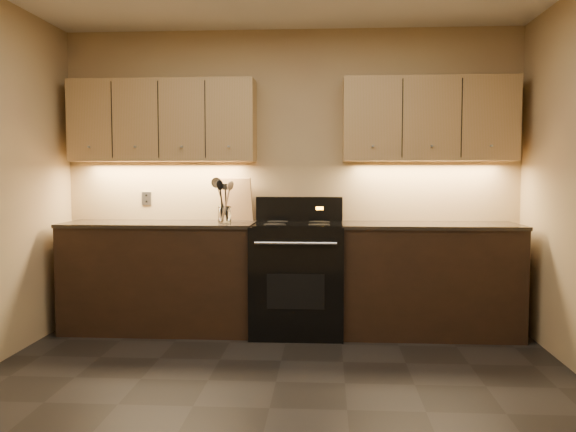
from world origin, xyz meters
name	(u,v)px	position (x,y,z in m)	size (l,w,h in m)	color
floor	(269,408)	(0.00, 0.00, 0.00)	(4.00, 4.00, 0.00)	black
wall_back	(290,179)	(0.00, 2.00, 1.30)	(4.00, 0.04, 2.60)	tan
counter_left	(161,276)	(-1.10, 1.70, 0.47)	(1.62, 0.62, 0.93)	black
counter_right	(429,279)	(1.18, 1.70, 0.47)	(1.46, 0.62, 0.93)	black
stove	(298,276)	(0.08, 1.68, 0.48)	(0.76, 0.68, 1.14)	black
upper_cab_left	(163,121)	(-1.10, 1.85, 1.80)	(1.60, 0.30, 0.70)	tan
upper_cab_right	(429,119)	(1.18, 1.85, 1.80)	(1.44, 0.30, 0.70)	tan
outlet_plate	(147,198)	(-1.30, 1.99, 1.12)	(0.09, 0.01, 0.12)	#B2B5BA
utensil_crock	(225,215)	(-0.55, 1.73, 0.99)	(0.12, 0.12, 0.14)	white
cutting_board	(236,199)	(-0.48, 1.96, 1.12)	(0.30, 0.02, 0.38)	tan
wooden_spoon	(222,201)	(-0.56, 1.72, 1.11)	(0.06, 0.06, 0.34)	tan
black_spoon	(223,200)	(-0.56, 1.75, 1.12)	(0.06, 0.06, 0.34)	black
black_turner	(226,201)	(-0.53, 1.72, 1.11)	(0.08, 0.08, 0.33)	black
steel_spatula	(228,199)	(-0.52, 1.74, 1.12)	(0.08, 0.08, 0.36)	silver
steel_skimmer	(227,199)	(-0.52, 1.73, 1.13)	(0.09, 0.09, 0.36)	silver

